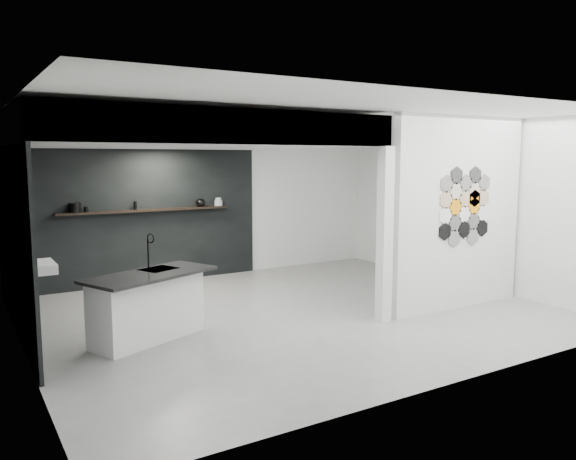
# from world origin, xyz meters

# --- Properties ---
(floor) EXTENTS (7.00, 6.00, 0.01)m
(floor) POSITION_xyz_m (0.00, 0.00, -0.01)
(floor) COLOR slate
(partition_panel) EXTENTS (2.45, 0.15, 2.80)m
(partition_panel) POSITION_xyz_m (2.23, -1.00, 1.40)
(partition_panel) COLOR silver
(partition_panel) RESTS_ON floor
(bay_clad_back) EXTENTS (4.40, 0.04, 2.35)m
(bay_clad_back) POSITION_xyz_m (-1.30, 2.97, 1.18)
(bay_clad_back) COLOR black
(bay_clad_back) RESTS_ON floor
(bay_clad_left) EXTENTS (0.04, 4.00, 2.35)m
(bay_clad_left) POSITION_xyz_m (-3.47, 1.00, 1.18)
(bay_clad_left) COLOR black
(bay_clad_left) RESTS_ON floor
(bulkhead) EXTENTS (4.40, 4.00, 0.40)m
(bulkhead) POSITION_xyz_m (-1.30, 1.00, 2.55)
(bulkhead) COLOR silver
(bulkhead) RESTS_ON corner_column
(corner_column) EXTENTS (0.16, 0.16, 2.35)m
(corner_column) POSITION_xyz_m (0.82, -1.00, 1.18)
(corner_column) COLOR silver
(corner_column) RESTS_ON floor
(fascia_beam) EXTENTS (4.40, 0.16, 0.40)m
(fascia_beam) POSITION_xyz_m (-1.30, -0.92, 2.55)
(fascia_beam) COLOR silver
(fascia_beam) RESTS_ON corner_column
(wall_basin) EXTENTS (0.40, 0.60, 0.12)m
(wall_basin) POSITION_xyz_m (-3.24, 0.80, 0.85)
(wall_basin) COLOR silver
(wall_basin) RESTS_ON bay_clad_left
(display_shelf) EXTENTS (3.00, 0.15, 0.04)m
(display_shelf) POSITION_xyz_m (-1.20, 2.87, 1.30)
(display_shelf) COLOR black
(display_shelf) RESTS_ON bay_clad_back
(kitchen_island) EXTENTS (1.72, 1.25, 1.27)m
(kitchen_island) POSITION_xyz_m (-2.15, -0.14, 0.43)
(kitchen_island) COLOR silver
(kitchen_island) RESTS_ON floor
(stockpot) EXTENTS (0.22, 0.22, 0.15)m
(stockpot) POSITION_xyz_m (-2.38, 2.87, 1.40)
(stockpot) COLOR black
(stockpot) RESTS_ON display_shelf
(kettle) EXTENTS (0.22, 0.22, 0.14)m
(kettle) POSITION_xyz_m (-0.21, 2.87, 1.39)
(kettle) COLOR black
(kettle) RESTS_ON display_shelf
(glass_bowl) EXTENTS (0.18, 0.18, 0.11)m
(glass_bowl) POSITION_xyz_m (0.15, 2.87, 1.37)
(glass_bowl) COLOR gray
(glass_bowl) RESTS_ON display_shelf
(glass_vase) EXTENTS (0.14, 0.14, 0.15)m
(glass_vase) POSITION_xyz_m (0.15, 2.87, 1.40)
(glass_vase) COLOR gray
(glass_vase) RESTS_ON display_shelf
(bottle_dark) EXTENTS (0.07, 0.07, 0.14)m
(bottle_dark) POSITION_xyz_m (-1.40, 2.87, 1.39)
(bottle_dark) COLOR black
(bottle_dark) RESTS_ON display_shelf
(utensil_cup) EXTENTS (0.08, 0.08, 0.09)m
(utensil_cup) POSITION_xyz_m (-2.21, 2.87, 1.36)
(utensil_cup) COLOR black
(utensil_cup) RESTS_ON display_shelf
(hex_tile_cluster) EXTENTS (1.04, 0.02, 1.16)m
(hex_tile_cluster) POSITION_xyz_m (2.26, -1.09, 1.50)
(hex_tile_cluster) COLOR black
(hex_tile_cluster) RESTS_ON partition_panel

